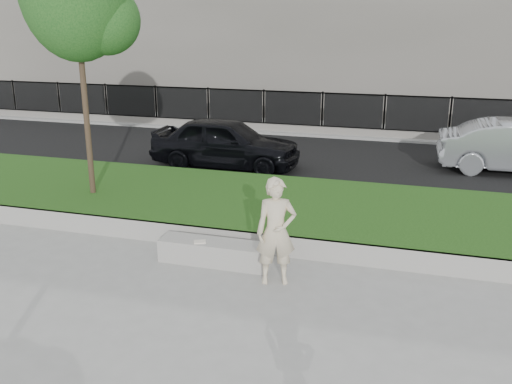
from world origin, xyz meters
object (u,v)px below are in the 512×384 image
(stone_bench, at_px, (215,252))
(man, at_px, (276,232))
(book, at_px, (200,242))
(car_dark, at_px, (226,143))

(stone_bench, relative_size, man, 1.12)
(stone_bench, xyz_separation_m, man, (1.22, -0.42, 0.69))
(stone_bench, xyz_separation_m, book, (-0.24, -0.10, 0.22))
(stone_bench, bearing_deg, man, -18.85)
(man, bearing_deg, car_dark, 96.99)
(man, distance_m, book, 1.57)
(book, bearing_deg, car_dark, 80.82)
(stone_bench, xyz_separation_m, car_dark, (-1.99, 6.25, 0.56))
(stone_bench, bearing_deg, book, -156.63)
(stone_bench, height_order, man, man)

